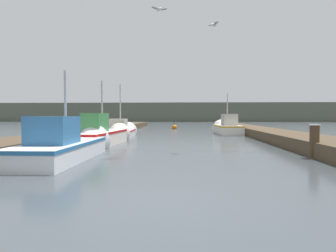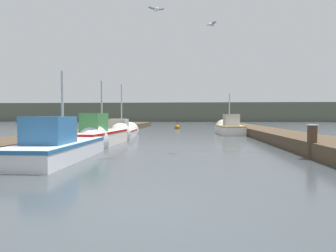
{
  "view_description": "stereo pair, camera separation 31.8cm",
  "coord_description": "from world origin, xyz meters",
  "px_view_note": "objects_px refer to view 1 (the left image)",
  "views": [
    {
      "loc": [
        0.47,
        -4.66,
        1.41
      ],
      "look_at": [
        -0.42,
        11.12,
        0.85
      ],
      "focal_mm": 32.0,
      "sensor_mm": 36.0,
      "label": 1
    },
    {
      "loc": [
        0.79,
        -4.63,
        1.41
      ],
      "look_at": [
        -0.42,
        11.12,
        0.85
      ],
      "focal_mm": 32.0,
      "sensor_mm": 36.0,
      "label": 2
    }
  ],
  "objects_px": {
    "fishing_boat_1": "(103,135)",
    "mooring_piling_0": "(314,141)",
    "fishing_boat_2": "(122,132)",
    "seagull_lead": "(213,25)",
    "channel_buoy": "(174,127)",
    "fishing_boat_3": "(226,128)",
    "seagull_1": "(159,9)",
    "mooring_piling_1": "(87,129)",
    "fishing_boat_0": "(70,145)"
  },
  "relations": [
    {
      "from": "fishing_boat_3",
      "to": "seagull_1",
      "type": "xyz_separation_m",
      "value": [
        -4.07,
        -12.53,
        4.63
      ]
    },
    {
      "from": "fishing_boat_1",
      "to": "seagull_1",
      "type": "xyz_separation_m",
      "value": [
        3.05,
        -3.8,
        4.64
      ]
    },
    {
      "from": "fishing_boat_3",
      "to": "mooring_piling_0",
      "type": "height_order",
      "value": "fishing_boat_3"
    },
    {
      "from": "fishing_boat_0",
      "to": "seagull_lead",
      "type": "bearing_deg",
      "value": 21.08
    },
    {
      "from": "fishing_boat_0",
      "to": "fishing_boat_2",
      "type": "xyz_separation_m",
      "value": [
        -0.27,
        9.61,
        -0.07
      ]
    },
    {
      "from": "fishing_boat_0",
      "to": "fishing_boat_2",
      "type": "height_order",
      "value": "fishing_boat_2"
    },
    {
      "from": "seagull_1",
      "to": "channel_buoy",
      "type": "bearing_deg",
      "value": 64.53
    },
    {
      "from": "fishing_boat_0",
      "to": "fishing_boat_3",
      "type": "bearing_deg",
      "value": 61.0
    },
    {
      "from": "channel_buoy",
      "to": "seagull_1",
      "type": "bearing_deg",
      "value": -89.39
    },
    {
      "from": "fishing_boat_0",
      "to": "seagull_lead",
      "type": "xyz_separation_m",
      "value": [
        4.99,
        2.01,
        4.52
      ]
    },
    {
      "from": "channel_buoy",
      "to": "fishing_boat_1",
      "type": "bearing_deg",
      "value": -99.32
    },
    {
      "from": "fishing_boat_1",
      "to": "mooring_piling_0",
      "type": "bearing_deg",
      "value": -24.64
    },
    {
      "from": "channel_buoy",
      "to": "seagull_lead",
      "type": "bearing_deg",
      "value": -83.55
    },
    {
      "from": "fishing_boat_1",
      "to": "channel_buoy",
      "type": "height_order",
      "value": "fishing_boat_1"
    },
    {
      "from": "fishing_boat_1",
      "to": "seagull_1",
      "type": "distance_m",
      "value": 6.73
    },
    {
      "from": "fishing_boat_0",
      "to": "mooring_piling_0",
      "type": "distance_m",
      "value": 8.16
    },
    {
      "from": "seagull_lead",
      "to": "mooring_piling_0",
      "type": "bearing_deg",
      "value": -148.47
    },
    {
      "from": "fishing_boat_1",
      "to": "mooring_piling_0",
      "type": "xyz_separation_m",
      "value": [
        8.22,
        -4.21,
        0.11
      ]
    },
    {
      "from": "mooring_piling_0",
      "to": "mooring_piling_1",
      "type": "relative_size",
      "value": 0.85
    },
    {
      "from": "fishing_boat_0",
      "to": "channel_buoy",
      "type": "bearing_deg",
      "value": 81.91
    },
    {
      "from": "fishing_boat_2",
      "to": "fishing_boat_3",
      "type": "relative_size",
      "value": 1.26
    },
    {
      "from": "fishing_boat_0",
      "to": "mooring_piling_0",
      "type": "bearing_deg",
      "value": 0.82
    },
    {
      "from": "mooring_piling_1",
      "to": "channel_buoy",
      "type": "bearing_deg",
      "value": 75.06
    },
    {
      "from": "fishing_boat_1",
      "to": "fishing_boat_3",
      "type": "bearing_deg",
      "value": 53.29
    },
    {
      "from": "fishing_boat_1",
      "to": "mooring_piling_0",
      "type": "distance_m",
      "value": 9.24
    },
    {
      "from": "fishing_boat_1",
      "to": "mooring_piling_0",
      "type": "height_order",
      "value": "fishing_boat_1"
    },
    {
      "from": "fishing_boat_1",
      "to": "seagull_lead",
      "type": "height_order",
      "value": "seagull_lead"
    },
    {
      "from": "fishing_boat_1",
      "to": "channel_buoy",
      "type": "xyz_separation_m",
      "value": [
        2.83,
        17.25,
        -0.3
      ]
    },
    {
      "from": "fishing_boat_2",
      "to": "fishing_boat_3",
      "type": "distance_m",
      "value": 8.16
    },
    {
      "from": "fishing_boat_2",
      "to": "fishing_boat_3",
      "type": "xyz_separation_m",
      "value": [
        7.33,
        3.57,
        0.13
      ]
    },
    {
      "from": "fishing_boat_0",
      "to": "mooring_piling_1",
      "type": "distance_m",
      "value": 6.23
    },
    {
      "from": "mooring_piling_1",
      "to": "fishing_boat_2",
      "type": "bearing_deg",
      "value": 72.29
    },
    {
      "from": "fishing_boat_1",
      "to": "fishing_boat_2",
      "type": "height_order",
      "value": "fishing_boat_2"
    },
    {
      "from": "fishing_boat_1",
      "to": "channel_buoy",
      "type": "distance_m",
      "value": 17.48
    },
    {
      "from": "fishing_boat_3",
      "to": "seagull_1",
      "type": "bearing_deg",
      "value": -110.96
    },
    {
      "from": "fishing_boat_0",
      "to": "fishing_boat_1",
      "type": "height_order",
      "value": "fishing_boat_1"
    },
    {
      "from": "fishing_boat_0",
      "to": "seagull_lead",
      "type": "height_order",
      "value": "seagull_lead"
    },
    {
      "from": "fishing_boat_1",
      "to": "fishing_boat_3",
      "type": "relative_size",
      "value": 1.24
    },
    {
      "from": "fishing_boat_0",
      "to": "fishing_boat_1",
      "type": "bearing_deg",
      "value": 90.02
    },
    {
      "from": "fishing_boat_3",
      "to": "seagull_lead",
      "type": "distance_m",
      "value": 12.21
    },
    {
      "from": "channel_buoy",
      "to": "seagull_lead",
      "type": "xyz_separation_m",
      "value": [
        2.23,
        -19.69,
        4.78
      ]
    },
    {
      "from": "fishing_boat_3",
      "to": "mooring_piling_1",
      "type": "relative_size",
      "value": 3.72
    },
    {
      "from": "fishing_boat_3",
      "to": "mooring_piling_0",
      "type": "bearing_deg",
      "value": -88.13
    },
    {
      "from": "channel_buoy",
      "to": "seagull_1",
      "type": "height_order",
      "value": "seagull_1"
    },
    {
      "from": "seagull_1",
      "to": "seagull_lead",
      "type": "bearing_deg",
      "value": 8.09
    },
    {
      "from": "fishing_boat_2",
      "to": "seagull_lead",
      "type": "relative_size",
      "value": 11.49
    },
    {
      "from": "fishing_boat_2",
      "to": "fishing_boat_1",
      "type": "bearing_deg",
      "value": -90.05
    },
    {
      "from": "mooring_piling_1",
      "to": "seagull_1",
      "type": "height_order",
      "value": "seagull_1"
    },
    {
      "from": "fishing_boat_1",
      "to": "mooring_piling_1",
      "type": "relative_size",
      "value": 4.6
    },
    {
      "from": "fishing_boat_1",
      "to": "seagull_1",
      "type": "relative_size",
      "value": 11.11
    }
  ]
}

